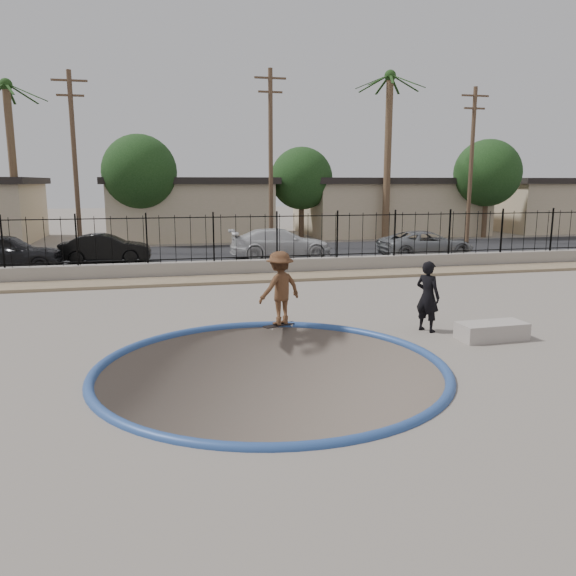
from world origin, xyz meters
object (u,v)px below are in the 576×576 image
(skater, at_px, (280,292))
(car_c, at_px, (281,243))
(car_d, at_px, (426,244))
(videographer, at_px, (428,296))
(car_a, at_px, (5,252))
(concrete_ledge, at_px, (492,331))
(car_b, at_px, (106,248))
(skateboard, at_px, (280,325))

(skater, xyz_separation_m, car_c, (2.77, 12.65, -0.18))
(skater, bearing_deg, car_d, -154.96)
(videographer, relative_size, car_a, 0.39)
(concrete_ledge, relative_size, car_c, 0.33)
(concrete_ledge, height_order, car_b, car_b)
(videographer, relative_size, car_c, 0.36)
(skater, height_order, car_c, skater)
(car_b, bearing_deg, skateboard, -155.71)
(concrete_ledge, relative_size, car_a, 0.35)
(concrete_ledge, bearing_deg, car_c, 97.07)
(skater, distance_m, car_b, 13.96)
(skateboard, bearing_deg, car_b, 89.48)
(concrete_ledge, xyz_separation_m, car_a, (-13.67, 13.50, 0.60))
(concrete_ledge, distance_m, car_a, 19.22)
(skateboard, xyz_separation_m, car_a, (-9.07, 11.32, 0.74))
(concrete_ledge, distance_m, car_c, 14.94)
(car_a, bearing_deg, skater, -141.37)
(car_a, xyz_separation_m, car_b, (3.81, 1.60, -0.12))
(concrete_ledge, height_order, car_a, car_a)
(car_a, height_order, car_c, car_a)
(car_c, bearing_deg, videographer, -175.67)
(videographer, bearing_deg, skater, 41.45)
(skateboard, xyz_separation_m, car_d, (9.66, 11.32, 0.61))
(car_b, xyz_separation_m, car_c, (8.03, -0.28, 0.06))
(videographer, bearing_deg, car_a, 14.99)
(skateboard, xyz_separation_m, car_b, (-5.26, 12.92, 0.62))
(skater, xyz_separation_m, car_d, (9.66, 11.32, -0.25))
(skater, relative_size, concrete_ledge, 1.15)
(concrete_ledge, bearing_deg, skateboard, 154.71)
(car_a, distance_m, car_d, 18.73)
(car_c, bearing_deg, skater, 169.14)
(car_d, bearing_deg, videographer, 150.49)
(videographer, height_order, car_b, videographer)
(car_b, bearing_deg, car_a, 114.92)
(skater, relative_size, skateboard, 1.97)
(car_b, bearing_deg, car_c, -89.84)
(skateboard, distance_m, car_c, 12.96)
(skater, distance_m, videographer, 3.64)
(skater, relative_size, videographer, 1.05)
(skater, distance_m, concrete_ledge, 5.14)
(skateboard, relative_size, concrete_ledge, 0.58)
(car_b, bearing_deg, concrete_ledge, -144.70)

